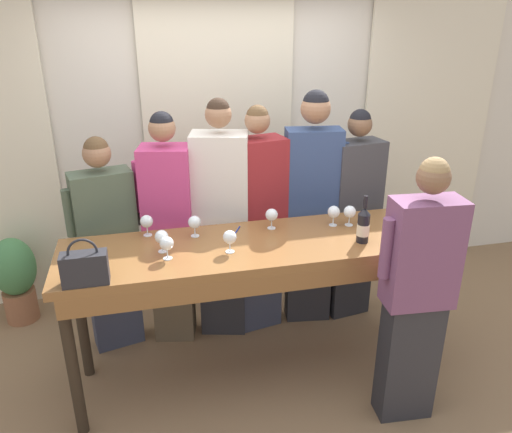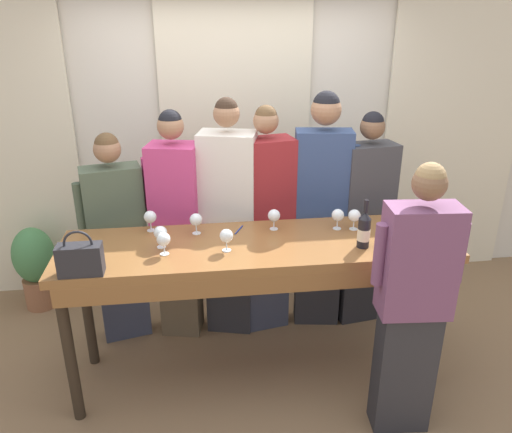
{
  "view_description": "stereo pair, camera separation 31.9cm",
  "coord_description": "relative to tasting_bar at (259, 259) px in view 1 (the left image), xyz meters",
  "views": [
    {
      "loc": [
        -0.69,
        -2.8,
        2.4
      ],
      "look_at": [
        0.0,
        0.07,
        1.19
      ],
      "focal_mm": 35.0,
      "sensor_mm": 36.0,
      "label": 1
    },
    {
      "loc": [
        -0.37,
        -2.86,
        2.4
      ],
      "look_at": [
        0.0,
        0.07,
        1.19
      ],
      "focal_mm": 35.0,
      "sensor_mm": 36.0,
      "label": 2
    }
  ],
  "objects": [
    {
      "name": "wine_glass_front_right",
      "position": [
        0.67,
        0.15,
        0.21
      ],
      "size": [
        0.08,
        0.08,
        0.14
      ],
      "color": "white",
      "rests_on": "tasting_bar"
    },
    {
      "name": "wine_glass_back_mid",
      "position": [
        -0.69,
        0.3,
        0.21
      ],
      "size": [
        0.08,
        0.08,
        0.14
      ],
      "color": "white",
      "rests_on": "tasting_bar"
    },
    {
      "name": "wine_glass_center_right",
      "position": [
        -0.58,
        -0.07,
        0.21
      ],
      "size": [
        0.08,
        0.08,
        0.14
      ],
      "color": "white",
      "rests_on": "tasting_bar"
    },
    {
      "name": "handbag",
      "position": [
        -1.03,
        -0.26,
        0.21
      ],
      "size": [
        0.24,
        0.11,
        0.27
      ],
      "color": "#232328",
      "rests_on": "tasting_bar"
    },
    {
      "name": "wine_glass_front_mid",
      "position": [
        0.14,
        0.22,
        0.21
      ],
      "size": [
        0.08,
        0.08,
        0.14
      ],
      "color": "white",
      "rests_on": "tasting_bar"
    },
    {
      "name": "host_pouring",
      "position": [
        0.81,
        -0.55,
        -0.05
      ],
      "size": [
        0.51,
        0.24,
        1.7
      ],
      "color": "#28282D",
      "rests_on": "ground_plane"
    },
    {
      "name": "guest_pink_top",
      "position": [
        -0.53,
        0.63,
        -0.01
      ],
      "size": [
        0.47,
        0.34,
        1.78
      ],
      "color": "brown",
      "rests_on": "ground_plane"
    },
    {
      "name": "guest_navy_coat",
      "position": [
        0.57,
        0.63,
        0.07
      ],
      "size": [
        0.53,
        0.27,
        1.89
      ],
      "color": "#28282D",
      "rests_on": "ground_plane"
    },
    {
      "name": "wine_bottle",
      "position": [
        0.65,
        -0.12,
        0.23
      ],
      "size": [
        0.08,
        0.08,
        0.31
      ],
      "color": "black",
      "rests_on": "tasting_bar"
    },
    {
      "name": "pen",
      "position": [
        -0.1,
        0.23,
        0.12
      ],
      "size": [
        0.07,
        0.13,
        0.01
      ],
      "color": "#193399",
      "rests_on": "tasting_bar"
    },
    {
      "name": "curtain_panel_center",
      "position": [
        0.0,
        1.46,
        0.42
      ],
      "size": [
        1.29,
        0.03,
        2.69
      ],
      "color": "#EFE5C6",
      "rests_on": "ground_plane"
    },
    {
      "name": "guest_beige_cap",
      "position": [
        0.93,
        0.63,
        -0.04
      ],
      "size": [
        0.52,
        0.29,
        1.74
      ],
      "color": "#28282D",
      "rests_on": "ground_plane"
    },
    {
      "name": "wine_glass_back_right",
      "position": [
        0.56,
        0.17,
        0.21
      ],
      "size": [
        0.08,
        0.08,
        0.14
      ],
      "color": "white",
      "rests_on": "tasting_bar"
    },
    {
      "name": "guest_striped_shirt",
      "position": [
        0.14,
        0.63,
        -0.01
      ],
      "size": [
        0.52,
        0.31,
        1.8
      ],
      "color": "#383D51",
      "rests_on": "ground_plane"
    },
    {
      "name": "wine_glass_center_mid",
      "position": [
        -0.38,
        0.21,
        0.21
      ],
      "size": [
        0.08,
        0.08,
        0.14
      ],
      "color": "white",
      "rests_on": "tasting_bar"
    },
    {
      "name": "guest_olive_jacket",
      "position": [
        -0.97,
        0.63,
        -0.08
      ],
      "size": [
        0.53,
        0.31,
        1.64
      ],
      "color": "#383D51",
      "rests_on": "ground_plane"
    },
    {
      "name": "wall_back",
      "position": [
        0.0,
        1.52,
        0.48
      ],
      "size": [
        12.0,
        0.06,
        2.8
      ],
      "color": "silver",
      "rests_on": "ground_plane"
    },
    {
      "name": "curtain_panel_right",
      "position": [
        2.01,
        1.46,
        0.42
      ],
      "size": [
        1.29,
        0.03,
        2.69
      ],
      "color": "#EFE5C6",
      "rests_on": "ground_plane"
    },
    {
      "name": "wine_glass_center_left",
      "position": [
        -0.61,
        0.03,
        0.21
      ],
      "size": [
        0.08,
        0.08,
        0.14
      ],
      "color": "white",
      "rests_on": "tasting_bar"
    },
    {
      "name": "potted_plant",
      "position": [
        -1.77,
        1.15,
        -0.51
      ],
      "size": [
        0.34,
        0.34,
        0.74
      ],
      "color": "#935B3D",
      "rests_on": "ground_plane"
    },
    {
      "name": "wine_glass_front_left",
      "position": [
        0.79,
        -0.24,
        0.21
      ],
      "size": [
        0.08,
        0.08,
        0.14
      ],
      "color": "white",
      "rests_on": "tasting_bar"
    },
    {
      "name": "tasting_bar",
      "position": [
        0.0,
        0.0,
        0.0
      ],
      "size": [
        2.51,
        0.7,
        1.04
      ],
      "color": "brown",
      "rests_on": "ground_plane"
    },
    {
      "name": "ground_plane",
      "position": [
        0.0,
        0.02,
        -0.92
      ],
      "size": [
        18.0,
        18.0,
        0.0
      ],
      "primitive_type": "plane",
      "color": "#846647"
    },
    {
      "name": "guest_cream_sweater",
      "position": [
        -0.14,
        0.63,
        0.02
      ],
      "size": [
        0.52,
        0.36,
        1.86
      ],
      "color": "#28282D",
      "rests_on": "ground_plane"
    },
    {
      "name": "wine_glass_back_left",
      "position": [
        -0.2,
        -0.07,
        0.21
      ],
      "size": [
        0.08,
        0.08,
        0.14
      ],
      "color": "white",
      "rests_on": "tasting_bar"
    }
  ]
}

